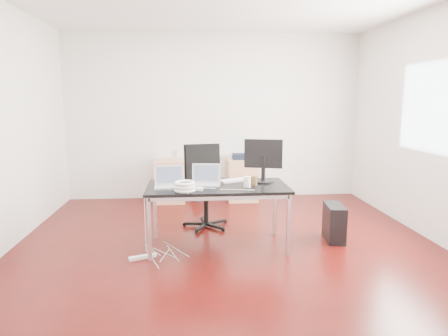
{
  "coord_description": "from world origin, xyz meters",
  "views": [
    {
      "loc": [
        -0.42,
        -4.37,
        1.71
      ],
      "look_at": [
        0.0,
        0.55,
        0.85
      ],
      "focal_mm": 32.0,
      "sensor_mm": 36.0,
      "label": 1
    }
  ],
  "objects": [
    {
      "name": "room_shell",
      "position": [
        0.04,
        0.0,
        1.4
      ],
      "size": [
        5.0,
        5.0,
        5.0
      ],
      "color": "#350706",
      "rests_on": "ground"
    },
    {
      "name": "desk",
      "position": [
        -0.11,
        0.08,
        0.68
      ],
      "size": [
        1.6,
        0.8,
        0.73
      ],
      "color": "black",
      "rests_on": "ground"
    },
    {
      "name": "office_chair",
      "position": [
        -0.23,
        0.9,
        0.61
      ],
      "size": [
        0.55,
        0.57,
        1.08
      ],
      "rotation": [
        0.0,
        0.0,
        0.16
      ],
      "color": "black",
      "rests_on": "ground"
    },
    {
      "name": "filing_cabinet_left",
      "position": [
        -0.76,
        2.23,
        0.35
      ],
      "size": [
        0.5,
        0.5,
        0.7
      ],
      "primitive_type": "cube",
      "color": "tan",
      "rests_on": "ground"
    },
    {
      "name": "filing_cabinet_right",
      "position": [
        0.46,
        2.23,
        0.35
      ],
      "size": [
        0.5,
        0.5,
        0.7
      ],
      "primitive_type": "cube",
      "color": "tan",
      "rests_on": "ground"
    },
    {
      "name": "pc_tower",
      "position": [
        1.32,
        0.17,
        0.22
      ],
      "size": [
        0.25,
        0.47,
        0.44
      ],
      "primitive_type": "cube",
      "rotation": [
        0.0,
        0.0,
        -0.13
      ],
      "color": "black",
      "rests_on": "ground"
    },
    {
      "name": "wastebasket",
      "position": [
        -0.29,
        2.25,
        0.14
      ],
      "size": [
        0.32,
        0.32,
        0.28
      ],
      "primitive_type": "cylinder",
      "rotation": [
        0.0,
        0.0,
        -0.42
      ],
      "color": "black",
      "rests_on": "ground"
    },
    {
      "name": "power_strip",
      "position": [
        -0.95,
        -0.22,
        0.02
      ],
      "size": [
        0.3,
        0.16,
        0.04
      ],
      "primitive_type": "cube",
      "rotation": [
        0.0,
        0.0,
        0.37
      ],
      "color": "white",
      "rests_on": "ground"
    },
    {
      "name": "laptop_left",
      "position": [
        -0.66,
        0.06,
        0.79
      ],
      "size": [
        0.35,
        0.27,
        0.23
      ],
      "rotation": [
        0.0,
        0.0,
        0.06
      ],
      "color": "silver",
      "rests_on": "desk"
    },
    {
      "name": "laptop_right",
      "position": [
        -0.24,
        0.13,
        0.79
      ],
      "size": [
        0.36,
        0.29,
        0.23
      ],
      "rotation": [
        0.0,
        0.0,
        -0.12
      ],
      "color": "silver",
      "rests_on": "desk"
    },
    {
      "name": "monitor",
      "position": [
        0.44,
        0.23,
        1.01
      ],
      "size": [
        0.45,
        0.26,
        0.51
      ],
      "rotation": [
        0.0,
        0.0,
        -0.28
      ],
      "color": "black",
      "rests_on": "desk"
    },
    {
      "name": "keyboard",
      "position": [
        0.14,
        0.32,
        0.74
      ],
      "size": [
        0.46,
        0.3,
        0.02
      ],
      "primitive_type": "cube",
      "rotation": [
        0.0,
        0.0,
        0.4
      ],
      "color": "white",
      "rests_on": "desk"
    },
    {
      "name": "cup_white",
      "position": [
        0.21,
        -0.02,
        0.79
      ],
      "size": [
        0.09,
        0.09,
        0.12
      ],
      "primitive_type": "cylinder",
      "rotation": [
        0.0,
        0.0,
        -0.11
      ],
      "color": "white",
      "rests_on": "desk"
    },
    {
      "name": "cup_brown",
      "position": [
        0.3,
        0.07,
        0.78
      ],
      "size": [
        0.08,
        0.08,
        0.1
      ],
      "primitive_type": "cylinder",
      "rotation": [
        0.0,
        0.0,
        -0.1
      ],
      "color": "brown",
      "rests_on": "desk"
    },
    {
      "name": "cable_coil",
      "position": [
        -0.48,
        -0.18,
        0.78
      ],
      "size": [
        0.24,
        0.24,
        0.11
      ],
      "rotation": [
        0.0,
        0.0,
        -0.21
      ],
      "color": "white",
      "rests_on": "desk"
    },
    {
      "name": "power_adapter",
      "position": [
        -0.33,
        -0.14,
        0.74
      ],
      "size": [
        0.08,
        0.08,
        0.03
      ],
      "primitive_type": "cube",
      "rotation": [
        0.0,
        0.0,
        -0.19
      ],
      "color": "white",
      "rests_on": "desk"
    },
    {
      "name": "speaker",
      "position": [
        -0.68,
        2.16,
        0.79
      ],
      "size": [
        0.09,
        0.09,
        0.18
      ],
      "primitive_type": "cube",
      "rotation": [
        0.0,
        0.0,
        0.06
      ],
      "color": "#9E9E9E",
      "rests_on": "filing_cabinet_left"
    },
    {
      "name": "navy_garment",
      "position": [
        0.44,
        2.27,
        0.74
      ],
      "size": [
        0.31,
        0.25,
        0.09
      ],
      "primitive_type": "cube",
      "rotation": [
        0.0,
        0.0,
        -0.03
      ],
      "color": "black",
      "rests_on": "filing_cabinet_right"
    }
  ]
}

